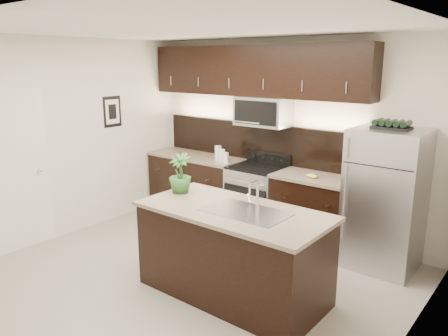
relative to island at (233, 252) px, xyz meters
name	(u,v)px	position (x,y,z in m)	size (l,w,h in m)	color
ground	(190,277)	(-0.60, -0.01, -0.47)	(4.50, 4.50, 0.00)	gray
room_walls	(177,128)	(-0.71, -0.05, 1.22)	(4.52, 4.02, 2.71)	silver
counter_run	(246,195)	(-1.06, 1.68, 0.00)	(3.51, 0.65, 0.94)	black
upper_fixtures	(255,79)	(-1.03, 1.83, 1.67)	(3.49, 0.40, 1.66)	black
island	(233,252)	(0.00, 0.00, 0.00)	(1.96, 0.96, 0.94)	black
sink_faucet	(246,210)	(0.15, 0.01, 0.48)	(0.84, 0.50, 0.28)	silver
refrigerator	(385,200)	(0.97, 1.62, 0.35)	(0.79, 0.72, 1.65)	#B2B2B7
wine_rack	(392,125)	(0.97, 1.62, 1.22)	(0.41, 0.25, 0.10)	black
plant	(180,173)	(-0.81, 0.08, 0.69)	(0.25, 0.25, 0.44)	#2B5C24
canisters	(221,155)	(-1.45, 1.60, 0.56)	(0.31, 0.18, 0.22)	silver
french_press	(353,174)	(0.57, 1.63, 0.59)	(0.11, 0.11, 0.32)	silver
bananas	(310,175)	(0.02, 1.60, 0.49)	(0.15, 0.12, 0.05)	yellow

